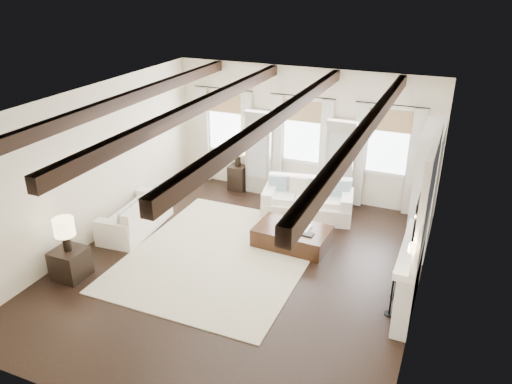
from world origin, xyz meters
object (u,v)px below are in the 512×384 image
at_px(side_table_front, 70,263).
at_px(sofa_left, 138,217).
at_px(ottoman, 292,236).
at_px(side_table_back, 238,177).
at_px(sofa_back, 308,202).

bearing_deg(side_table_front, sofa_left, 87.90).
distance_m(ottoman, side_table_front, 4.35).
height_order(side_table_front, side_table_back, side_table_back).
bearing_deg(side_table_back, sofa_back, -19.52).
bearing_deg(sofa_back, side_table_front, -128.33).
bearing_deg(sofa_back, sofa_left, -146.33).
height_order(ottoman, side_table_back, side_table_back).
distance_m(sofa_left, ottoman, 3.40).
relative_size(side_table_front, side_table_back, 0.89).
relative_size(sofa_back, ottoman, 1.44).
xyz_separation_m(sofa_left, side_table_back, (1.07, 2.89, 0.00)).
height_order(sofa_left, side_table_front, sofa_left).
xyz_separation_m(ottoman, side_table_front, (-3.40, -2.71, 0.09)).
bearing_deg(ottoman, sofa_left, -165.28).
xyz_separation_m(sofa_back, sofa_left, (-3.20, -2.13, -0.03)).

